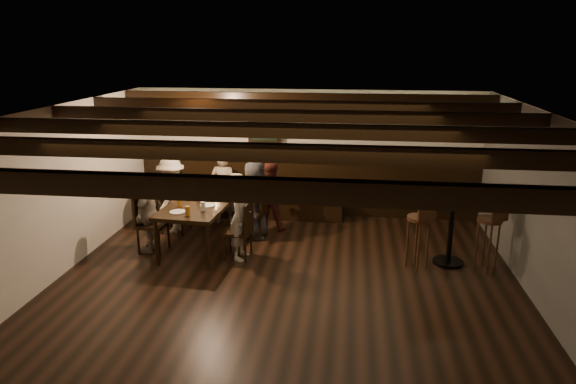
# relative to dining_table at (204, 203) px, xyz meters

# --- Properties ---
(room) EXTENTS (7.00, 7.00, 7.00)m
(room) POSITION_rel_dining_table_xyz_m (1.25, 0.52, 0.37)
(room) COLOR black
(room) RESTS_ON ground
(dining_table) EXTENTS (1.06, 2.11, 0.77)m
(dining_table) POSITION_rel_dining_table_xyz_m (0.00, 0.00, 0.00)
(dining_table) COLOR black
(dining_table) RESTS_ON floor
(chair_left_near) EXTENTS (0.48, 0.48, 0.99)m
(chair_left_near) POSITION_rel_dining_table_xyz_m (-0.69, 0.50, -0.40)
(chair_left_near) COLOR black
(chair_left_near) RESTS_ON floor
(chair_left_far) EXTENTS (0.46, 0.46, 0.95)m
(chair_left_far) POSITION_rel_dining_table_xyz_m (-0.75, -0.40, -0.42)
(chair_left_far) COLOR black
(chair_left_far) RESTS_ON floor
(chair_right_near) EXTENTS (0.45, 0.45, 0.93)m
(chair_right_near) POSITION_rel_dining_table_xyz_m (0.75, 0.40, -0.42)
(chair_right_near) COLOR black
(chair_right_near) RESTS_ON floor
(chair_right_far) EXTENTS (0.44, 0.44, 0.91)m
(chair_right_far) POSITION_rel_dining_table_xyz_m (0.69, -0.50, -0.43)
(chair_right_far) COLOR black
(chair_right_far) RESTS_ON floor
(person_bench_left) EXTENTS (0.64, 0.44, 1.25)m
(person_bench_left) POSITION_rel_dining_table_xyz_m (-0.84, 0.96, -0.08)
(person_bench_left) COLOR black
(person_bench_left) RESTS_ON floor
(person_bench_centre) EXTENTS (0.51, 0.35, 1.35)m
(person_bench_centre) POSITION_rel_dining_table_xyz_m (0.07, 1.05, -0.03)
(person_bench_centre) COLOR gray
(person_bench_centre) RESTS_ON floor
(person_bench_right) EXTENTS (0.64, 0.52, 1.26)m
(person_bench_right) POSITION_rel_dining_table_xyz_m (0.96, 0.84, -0.08)
(person_bench_right) COLOR #5A251F
(person_bench_right) RESTS_ON floor
(person_left_near) EXTENTS (0.56, 0.90, 1.34)m
(person_left_near) POSITION_rel_dining_table_xyz_m (-0.72, 0.50, -0.04)
(person_left_near) COLOR #B4A998
(person_left_near) RESTS_ON floor
(person_left_far) EXTENTS (0.36, 0.77, 1.28)m
(person_left_far) POSITION_rel_dining_table_xyz_m (-0.78, -0.40, -0.07)
(person_left_far) COLOR gray
(person_left_far) RESTS_ON floor
(person_right_near) EXTENTS (0.47, 0.68, 1.34)m
(person_right_near) POSITION_rel_dining_table_xyz_m (0.78, 0.40, -0.04)
(person_right_near) COLOR #2A2B2D
(person_right_near) RESTS_ON floor
(person_right_far) EXTENTS (0.36, 0.52, 1.36)m
(person_right_far) POSITION_rel_dining_table_xyz_m (0.72, -0.50, -0.03)
(person_right_far) COLOR #AFA994
(person_right_far) RESTS_ON floor
(pint_a) EXTENTS (0.07, 0.07, 0.14)m
(pint_a) POSITION_rel_dining_table_xyz_m (-0.23, 0.72, 0.13)
(pint_a) COLOR #BF7219
(pint_a) RESTS_ON dining_table
(pint_b) EXTENTS (0.07, 0.07, 0.14)m
(pint_b) POSITION_rel_dining_table_xyz_m (0.29, 0.63, 0.13)
(pint_b) COLOR #BF7219
(pint_b) RESTS_ON dining_table
(pint_c) EXTENTS (0.07, 0.07, 0.14)m
(pint_c) POSITION_rel_dining_table_xyz_m (-0.29, 0.12, 0.13)
(pint_c) COLOR #BF7219
(pint_c) RESTS_ON dining_table
(pint_d) EXTENTS (0.07, 0.07, 0.14)m
(pint_d) POSITION_rel_dining_table_xyz_m (0.31, 0.18, 0.13)
(pint_d) COLOR silver
(pint_d) RESTS_ON dining_table
(pint_e) EXTENTS (0.07, 0.07, 0.14)m
(pint_e) POSITION_rel_dining_table_xyz_m (-0.25, -0.43, 0.13)
(pint_e) COLOR #BF7219
(pint_e) RESTS_ON dining_table
(pint_f) EXTENTS (0.07, 0.07, 0.14)m
(pint_f) POSITION_rel_dining_table_xyz_m (0.16, -0.56, 0.13)
(pint_f) COLOR silver
(pint_f) RESTS_ON dining_table
(pint_g) EXTENTS (0.07, 0.07, 0.14)m
(pint_g) POSITION_rel_dining_table_xyz_m (-0.00, -0.80, 0.13)
(pint_g) COLOR #BF7219
(pint_g) RESTS_ON dining_table
(plate_near) EXTENTS (0.24, 0.24, 0.01)m
(plate_near) POSITION_rel_dining_table_xyz_m (-0.20, -0.69, 0.07)
(plate_near) COLOR white
(plate_near) RESTS_ON dining_table
(plate_far) EXTENTS (0.24, 0.24, 0.01)m
(plate_far) POSITION_rel_dining_table_xyz_m (0.16, -0.31, 0.07)
(plate_far) COLOR white
(plate_far) RESTS_ON dining_table
(condiment_caddy) EXTENTS (0.15, 0.10, 0.12)m
(condiment_caddy) POSITION_rel_dining_table_xyz_m (-0.00, -0.05, 0.12)
(condiment_caddy) COLOR black
(condiment_caddy) RESTS_ON dining_table
(candle) EXTENTS (0.05, 0.05, 0.05)m
(candle) POSITION_rel_dining_table_xyz_m (0.14, 0.29, 0.09)
(candle) COLOR beige
(candle) RESTS_ON dining_table
(high_top_table) EXTENTS (0.63, 0.63, 1.11)m
(high_top_table) POSITION_rel_dining_table_xyz_m (3.88, -0.30, 0.02)
(high_top_table) COLOR black
(high_top_table) RESTS_ON floor
(bar_stool_left) EXTENTS (0.40, 0.41, 1.13)m
(bar_stool_left) POSITION_rel_dining_table_xyz_m (3.39, -0.51, -0.29)
(bar_stool_left) COLOR #3B2312
(bar_stool_left) RESTS_ON floor
(bar_stool_right) EXTENTS (0.41, 0.42, 1.13)m
(bar_stool_right) POSITION_rel_dining_table_xyz_m (4.39, -0.46, -0.29)
(bar_stool_right) COLOR #3B2312
(bar_stool_right) RESTS_ON floor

